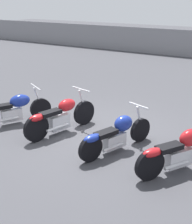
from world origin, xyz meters
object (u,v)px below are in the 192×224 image
Objects in this scene: motorcycle_slot_0 at (13,109)px; motorcycle_slot_2 at (116,134)px; motorcycle_slot_1 at (60,117)px; motorcycle_slot_3 at (181,150)px.

motorcycle_slot_2 is (3.09, 0.07, -0.01)m from motorcycle_slot_0.
motorcycle_slot_3 is (3.12, -0.17, 0.00)m from motorcycle_slot_1.
motorcycle_slot_1 is (1.43, 0.21, 0.02)m from motorcycle_slot_0.
motorcycle_slot_2 is at bearing 9.57° from motorcycle_slot_1.
motorcycle_slot_3 is at bearing 28.45° from motorcycle_slot_0.
motorcycle_slot_3 is (1.47, -0.04, 0.03)m from motorcycle_slot_2.
motorcycle_slot_1 is 1.66m from motorcycle_slot_2.
motorcycle_slot_2 is 1.03× the size of motorcycle_slot_3.
motorcycle_slot_1 reaches higher than motorcycle_slot_0.
motorcycle_slot_3 is at bearing 11.16° from motorcycle_slot_1.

